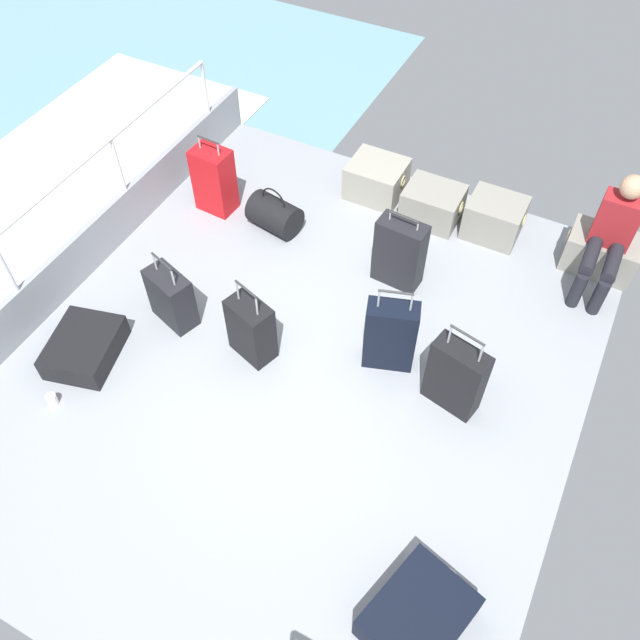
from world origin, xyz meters
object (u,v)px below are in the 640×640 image
(suitcase_4, at_px, (456,377))
(cargo_crate_0, at_px, (377,179))
(suitcase_7, at_px, (171,298))
(suitcase_0, at_px, (85,347))
(cargo_crate_3, at_px, (602,252))
(suitcase_3, at_px, (390,335))
(suitcase_5, at_px, (400,253))
(suitcase_1, at_px, (251,329))
(cargo_crate_1, at_px, (433,204))
(duffel_bag, at_px, (275,214))
(cargo_crate_2, at_px, (494,218))
(suitcase_6, at_px, (214,180))
(paper_cup, at_px, (52,400))
(passenger_seated, at_px, (612,234))
(suitcase_2, at_px, (418,616))

(suitcase_4, bearing_deg, cargo_crate_0, 127.28)
(suitcase_7, bearing_deg, suitcase_0, -122.10)
(cargo_crate_3, height_order, suitcase_3, suitcase_3)
(suitcase_5, bearing_deg, cargo_crate_0, 123.06)
(suitcase_1, bearing_deg, suitcase_5, 60.12)
(cargo_crate_1, xyz_separation_m, suitcase_7, (-1.49, -2.18, 0.09))
(suitcase_1, distance_m, duffel_bag, 1.49)
(suitcase_1, bearing_deg, suitcase_4, 9.85)
(cargo_crate_1, relative_size, suitcase_4, 0.68)
(suitcase_3, bearing_deg, cargo_crate_2, 81.11)
(suitcase_3, relative_size, suitcase_6, 1.05)
(cargo_crate_2, xyz_separation_m, suitcase_3, (-0.29, -1.83, 0.14))
(cargo_crate_3, height_order, suitcase_0, cargo_crate_3)
(cargo_crate_2, bearing_deg, suitcase_4, -81.38)
(suitcase_6, relative_size, paper_cup, 8.01)
(suitcase_1, distance_m, suitcase_6, 1.84)
(suitcase_4, bearing_deg, suitcase_1, -170.15)
(suitcase_4, relative_size, suitcase_5, 1.11)
(cargo_crate_3, bearing_deg, suitcase_4, -109.39)
(passenger_seated, distance_m, suitcase_6, 3.60)
(cargo_crate_3, xyz_separation_m, suitcase_0, (-3.49, -2.92, -0.07))
(suitcase_5, bearing_deg, suitcase_7, -139.81)
(suitcase_2, bearing_deg, cargo_crate_3, 84.88)
(cargo_crate_2, height_order, suitcase_6, suitcase_6)
(cargo_crate_1, bearing_deg, duffel_bag, -147.74)
(suitcase_3, height_order, duffel_bag, suitcase_3)
(cargo_crate_2, bearing_deg, suitcase_7, -132.79)
(suitcase_5, bearing_deg, paper_cup, -127.54)
(cargo_crate_0, distance_m, cargo_crate_2, 1.22)
(suitcase_0, relative_size, suitcase_1, 0.93)
(suitcase_3, bearing_deg, paper_cup, -144.02)
(cargo_crate_0, relative_size, suitcase_4, 0.68)
(cargo_crate_0, bearing_deg, suitcase_3, -63.35)
(suitcase_5, height_order, suitcase_6, suitcase_6)
(cargo_crate_3, relative_size, suitcase_6, 0.82)
(suitcase_1, xyz_separation_m, suitcase_2, (1.98, -1.35, -0.16))
(cargo_crate_3, bearing_deg, paper_cup, -135.20)
(passenger_seated, distance_m, suitcase_3, 2.11)
(cargo_crate_1, distance_m, paper_cup, 3.80)
(suitcase_7, bearing_deg, suitcase_4, 6.62)
(suitcase_1, distance_m, suitcase_5, 1.47)
(duffel_bag, bearing_deg, cargo_crate_0, 53.98)
(suitcase_4, distance_m, suitcase_5, 1.32)
(suitcase_4, bearing_deg, duffel_bag, 153.28)
(suitcase_0, relative_size, suitcase_7, 1.03)
(cargo_crate_3, height_order, suitcase_2, cargo_crate_3)
(suitcase_5, distance_m, duffel_bag, 1.32)
(cargo_crate_3, bearing_deg, suitcase_5, -147.90)
(suitcase_1, distance_m, suitcase_3, 1.10)
(cargo_crate_3, bearing_deg, suitcase_6, -165.92)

